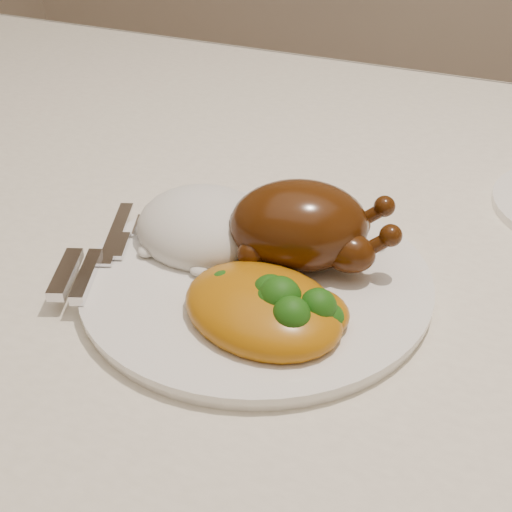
% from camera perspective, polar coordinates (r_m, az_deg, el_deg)
% --- Properties ---
extents(dining_table, '(1.60, 0.90, 0.76)m').
position_cam_1_polar(dining_table, '(0.78, 5.21, -4.08)').
color(dining_table, brown).
rests_on(dining_table, floor).
extents(tablecloth, '(1.73, 1.03, 0.18)m').
position_cam_1_polar(tablecloth, '(0.74, 5.49, 0.43)').
color(tablecloth, white).
rests_on(tablecloth, dining_table).
extents(dinner_plate, '(0.31, 0.31, 0.01)m').
position_cam_1_polar(dinner_plate, '(0.63, 0.00, -2.02)').
color(dinner_plate, white).
rests_on(dinner_plate, tablecloth).
extents(roast_chicken, '(0.16, 0.13, 0.08)m').
position_cam_1_polar(roast_chicken, '(0.63, 3.77, 2.44)').
color(roast_chicken, '#4C2408').
rests_on(roast_chicken, dinner_plate).
extents(rice_mound, '(0.15, 0.13, 0.07)m').
position_cam_1_polar(rice_mound, '(0.67, -4.12, 2.23)').
color(rice_mound, white).
rests_on(rice_mound, dinner_plate).
extents(mac_and_cheese, '(0.16, 0.14, 0.06)m').
position_cam_1_polar(mac_and_cheese, '(0.57, 1.32, -4.24)').
color(mac_and_cheese, '#B3690B').
rests_on(mac_and_cheese, dinner_plate).
extents(cutlery, '(0.07, 0.17, 0.01)m').
position_cam_1_polar(cutlery, '(0.65, -13.01, -0.40)').
color(cutlery, silver).
rests_on(cutlery, dinner_plate).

